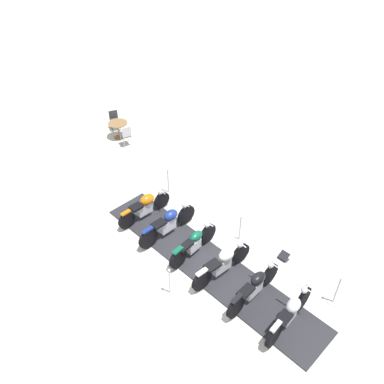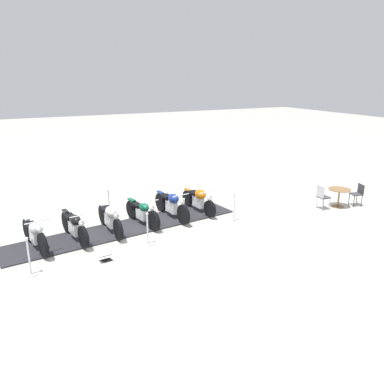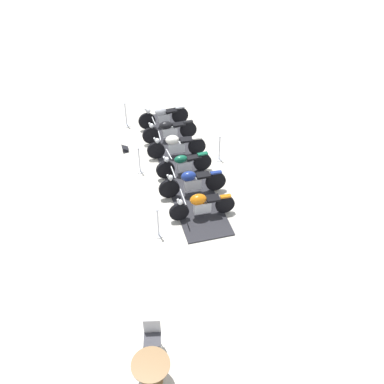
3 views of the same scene
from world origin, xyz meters
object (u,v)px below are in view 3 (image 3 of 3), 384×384
(stanchion_right_mid, at_px, (140,164))
(info_placard, at_px, (125,149))
(motorcycle_forest, at_px, (184,164))
(motorcycle_copper, at_px, (201,204))
(motorcycle_chrome, at_px, (163,116))
(cafe_table, at_px, (151,368))
(stanchion_left_mid, at_px, (219,152))
(motorcycle_cream, at_px, (175,145))
(stanchion_right_front, at_px, (126,119))
(motorcycle_navy, at_px, (192,182))
(cafe_chair_near_table, at_px, (152,335))
(motorcycle_black, at_px, (169,130))
(stanchion_right_rear, at_px, (158,226))

(stanchion_right_mid, relative_size, info_placard, 2.96)
(motorcycle_forest, height_order, motorcycle_copper, motorcycle_forest)
(motorcycle_forest, bearing_deg, motorcycle_chrome, -94.10)
(info_placard, distance_m, cafe_table, 9.57)
(motorcycle_chrome, relative_size, stanchion_right_mid, 2.05)
(stanchion_left_mid, xyz_separation_m, cafe_table, (-8.47, 3.08, 0.25))
(stanchion_left_mid, xyz_separation_m, info_placard, (1.08, 3.58, -0.24))
(motorcycle_chrome, bearing_deg, stanchion_left_mid, 113.61)
(motorcycle_chrome, height_order, cafe_table, motorcycle_chrome)
(motorcycle_cream, relative_size, stanchion_right_front, 2.10)
(stanchion_left_mid, bearing_deg, motorcycle_copper, 159.41)
(motorcycle_cream, distance_m, stanchion_right_front, 3.24)
(motorcycle_cream, height_order, motorcycle_navy, motorcycle_navy)
(motorcycle_copper, xyz_separation_m, cafe_table, (-5.30, 1.89, 0.03))
(cafe_chair_near_table, bearing_deg, motorcycle_copper, 163.13)
(motorcycle_black, relative_size, stanchion_right_rear, 2.09)
(stanchion_right_mid, bearing_deg, info_placard, 19.88)
(motorcycle_navy, relative_size, stanchion_right_mid, 2.23)
(motorcycle_forest, bearing_deg, motorcycle_navy, 84.90)
(motorcycle_black, xyz_separation_m, motorcycle_copper, (-4.74, -0.60, 0.01))
(stanchion_right_front, bearing_deg, info_placard, 177.40)
(stanchion_right_rear, height_order, stanchion_right_front, stanchion_right_front)
(stanchion_right_mid, xyz_separation_m, cafe_chair_near_table, (-7.25, -0.04, 0.20))
(stanchion_left_mid, bearing_deg, cafe_chair_near_table, 158.53)
(motorcycle_navy, height_order, motorcycle_copper, motorcycle_navy)
(motorcycle_chrome, height_order, stanchion_left_mid, motorcycle_chrome)
(stanchion_right_front, bearing_deg, cafe_chair_near_table, -177.40)
(cafe_table, bearing_deg, stanchion_right_rear, -5.89)
(motorcycle_black, height_order, motorcycle_cream, motorcycle_black)
(motorcycle_navy, xyz_separation_m, motorcycle_copper, (-1.19, -0.14, -0.02))
(stanchion_right_front, xyz_separation_m, info_placard, (-1.97, 0.09, -0.27))
(stanchion_right_front, xyz_separation_m, stanchion_left_mid, (-3.05, -3.49, -0.03))
(motorcycle_navy, bearing_deg, cafe_table, 68.38)
(motorcycle_navy, xyz_separation_m, info_placard, (3.06, 2.25, -0.48))
(motorcycle_copper, relative_size, cafe_chair_near_table, 2.25)
(cafe_table, bearing_deg, motorcycle_navy, -15.08)
(info_placard, height_order, cafe_table, cafe_table)
(motorcycle_black, height_order, motorcycle_copper, motorcycle_black)
(motorcycle_cream, height_order, cafe_table, motorcycle_cream)
(stanchion_right_rear, bearing_deg, motorcycle_black, -8.58)
(info_placard, xyz_separation_m, cafe_chair_near_table, (-8.73, -0.58, 0.48))
(motorcycle_copper, relative_size, cafe_table, 2.52)
(stanchion_right_rear, bearing_deg, stanchion_right_mid, 7.35)
(motorcycle_black, bearing_deg, motorcycle_chrome, -91.63)
(stanchion_right_rear, bearing_deg, motorcycle_cream, -12.80)
(stanchion_right_front, relative_size, stanchion_left_mid, 1.04)
(stanchion_right_rear, xyz_separation_m, info_placard, (4.92, 0.98, -0.31))
(motorcycle_chrome, xyz_separation_m, stanchion_right_rear, (-6.60, 0.67, -0.15))
(motorcycle_cream, bearing_deg, cafe_chair_near_table, 77.12)
(motorcycle_forest, bearing_deg, motorcycle_black, -93.94)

